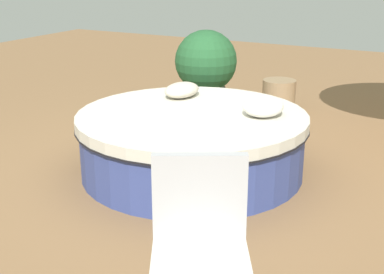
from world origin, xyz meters
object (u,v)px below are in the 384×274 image
object	(u,v)px
round_bed	(192,142)
side_table	(279,97)
throw_pillow_1	(182,90)
patio_chair	(200,235)
throw_pillow_0	(263,106)
planter	(206,68)

from	to	relation	value
round_bed	side_table	size ratio (longest dim) A/B	4.81
throw_pillow_1	patio_chair	world-z (taller)	patio_chair
throw_pillow_1	side_table	bearing A→B (deg)	-13.91
throw_pillow_1	side_table	xyz separation A→B (m)	(1.82, -0.45, -0.43)
throw_pillow_0	planter	xyz separation A→B (m)	(1.59, 1.38, -0.05)
round_bed	patio_chair	xyz separation A→B (m)	(-1.97, -1.09, 0.26)
throw_pillow_0	side_table	xyz separation A→B (m)	(2.09, 0.55, -0.45)
throw_pillow_0	planter	bearing A→B (deg)	41.01
throw_pillow_0	planter	distance (m)	2.11
side_table	patio_chair	bearing A→B (deg)	-166.50
patio_chair	side_table	world-z (taller)	patio_chair
throw_pillow_0	throw_pillow_1	distance (m)	1.04
throw_pillow_0	planter	size ratio (longest dim) A/B	0.37
throw_pillow_1	planter	xyz separation A→B (m)	(1.32, 0.38, -0.03)
throw_pillow_0	throw_pillow_1	xyz separation A→B (m)	(0.27, 1.00, -0.02)
patio_chair	planter	size ratio (longest dim) A/B	0.88
throw_pillow_1	side_table	world-z (taller)	throw_pillow_1
planter	side_table	bearing A→B (deg)	-59.02
throw_pillow_1	patio_chair	distance (m)	2.88
planter	side_table	size ratio (longest dim) A/B	2.45
round_bed	throw_pillow_1	bearing A→B (deg)	37.78
throw_pillow_0	patio_chair	world-z (taller)	patio_chair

